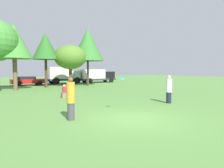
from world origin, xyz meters
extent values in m
plane|color=#54843D|center=(0.00, 0.00, 0.00)|extent=(120.00, 120.00, 0.00)
cylinder|color=#3F3F47|center=(-2.32, 1.30, 0.35)|extent=(0.29, 0.29, 0.71)
cylinder|color=#BF8C26|center=(-2.32, 1.30, 1.14)|extent=(0.34, 0.34, 0.86)
sphere|color=brown|center=(-2.32, 1.30, 1.66)|extent=(0.20, 0.20, 0.20)
cylinder|color=#191E33|center=(4.45, 1.92, 0.34)|extent=(0.31, 0.31, 0.69)
cylinder|color=silver|center=(4.45, 1.92, 1.11)|extent=(0.37, 0.37, 0.84)
sphere|color=beige|center=(4.45, 1.92, 1.63)|extent=(0.23, 0.23, 0.23)
cylinder|color=#19B2D8|center=(0.37, 1.39, 1.62)|extent=(0.25, 0.24, 0.08)
cube|color=#726651|center=(0.00, 7.97, 0.19)|extent=(0.45, 0.38, 0.38)
cylinder|color=#A52633|center=(0.00, 7.97, 0.59)|extent=(0.34, 0.34, 0.41)
sphere|color=tan|center=(0.00, 7.97, 0.89)|extent=(0.21, 0.21, 0.21)
cylinder|color=brown|center=(-2.00, 16.37, 1.62)|extent=(0.43, 0.43, 3.24)
cone|color=#3D7F33|center=(-2.00, 16.37, 5.01)|extent=(3.54, 3.54, 3.54)
cylinder|color=#473323|center=(1.64, 18.04, 1.67)|extent=(0.31, 0.31, 3.34)
cone|color=#286023|center=(1.64, 18.04, 4.90)|extent=(3.13, 3.13, 3.13)
cylinder|color=#473323|center=(4.46, 17.36, 1.30)|extent=(0.38, 0.38, 2.59)
ellipsoid|color=#4C7528|center=(4.46, 17.36, 3.68)|extent=(3.95, 3.95, 2.99)
cylinder|color=#473323|center=(7.09, 17.73, 1.65)|extent=(0.27, 0.27, 3.30)
cone|color=#33702D|center=(7.09, 17.73, 5.43)|extent=(4.25, 4.25, 4.25)
cube|color=red|center=(0.57, 22.73, 0.56)|extent=(4.30, 1.80, 0.57)
cube|color=black|center=(0.25, 22.73, 1.04)|extent=(2.37, 1.58, 0.38)
cylinder|color=black|center=(1.90, 23.63, 0.33)|extent=(0.65, 0.19, 0.65)
cylinder|color=black|center=(1.90, 21.84, 0.33)|extent=(0.65, 0.19, 0.65)
cylinder|color=black|center=(-0.76, 23.63, 0.33)|extent=(0.65, 0.19, 0.65)
cylinder|color=black|center=(-0.77, 21.84, 0.33)|extent=(0.65, 0.19, 0.65)
cube|color=#2D2D33|center=(5.79, 23.35, 0.63)|extent=(5.24, 2.08, 0.30)
cube|color=#B2B2B7|center=(7.41, 23.35, 1.38)|extent=(1.68, 1.97, 1.20)
cube|color=beige|center=(5.06, 23.35, 1.66)|extent=(3.25, 2.07, 1.75)
cylinder|color=black|center=(7.62, 24.38, 0.48)|extent=(0.97, 0.23, 0.96)
cylinder|color=black|center=(7.62, 22.31, 0.48)|extent=(0.97, 0.23, 0.96)
cylinder|color=black|center=(4.35, 24.39, 0.48)|extent=(0.97, 0.23, 0.96)
cylinder|color=black|center=(4.35, 22.32, 0.48)|extent=(0.97, 0.23, 0.96)
cube|color=#2D2D33|center=(11.38, 22.80, 0.55)|extent=(6.47, 1.98, 0.30)
cube|color=black|center=(13.38, 22.79, 1.26)|extent=(2.07, 1.87, 1.12)
cube|color=beige|center=(10.47, 22.80, 1.44)|extent=(4.01, 1.98, 1.48)
cylinder|color=black|center=(13.64, 23.78, 0.40)|extent=(0.81, 0.22, 0.81)
cylinder|color=black|center=(13.64, 21.81, 0.40)|extent=(0.81, 0.22, 0.81)
cylinder|color=black|center=(9.60, 23.79, 0.40)|extent=(0.81, 0.22, 0.81)
cylinder|color=black|center=(9.60, 21.82, 0.40)|extent=(0.81, 0.22, 0.81)
camera|label=1|loc=(-5.59, -6.47, 2.05)|focal=32.63mm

